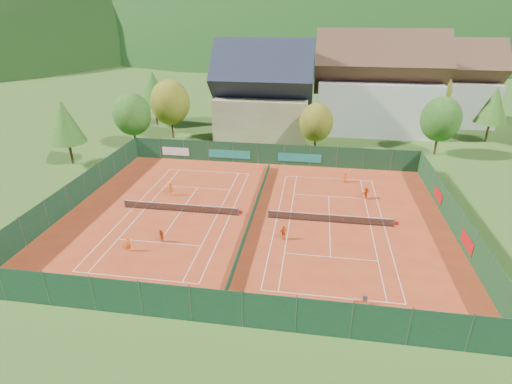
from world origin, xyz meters
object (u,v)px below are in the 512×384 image
object	(u,v)px
hotel_block_a	(376,89)
player_left_near	(128,244)
chalet	(264,97)
player_left_far	(171,189)
ball_hopper	(365,299)
hotel_block_b	(447,88)
player_left_mid	(161,236)
player_right_far_a	(345,177)
player_right_far_b	(366,193)
player_right_near	(283,232)

from	to	relation	value
hotel_block_a	player_left_near	xyz separation A→B (m)	(-26.15, -44.19, -6.67)
chalet	player_left_far	size ratio (longest dim) A/B	10.27
hotel_block_a	ball_hopper	world-z (taller)	hotel_block_a
hotel_block_b	player_left_mid	world-z (taller)	hotel_block_b
hotel_block_a	ball_hopper	size ratio (longest dim) A/B	27.00
chalet	player_left_far	bearing A→B (deg)	-105.91
ball_hopper	player_right_far_a	world-z (taller)	player_right_far_a
hotel_block_b	player_left_far	size ratio (longest dim) A/B	10.95
chalet	player_right_far_b	bearing A→B (deg)	-57.22
ball_hopper	player_left_near	xyz separation A→B (m)	(-20.53, 4.25, 0.16)
player_left_far	player_left_mid	bearing A→B (deg)	120.54
chalet	player_left_mid	size ratio (longest dim) A/B	11.95
player_left_mid	player_left_far	world-z (taller)	player_left_far
player_right_near	player_left_near	bearing A→B (deg)	168.13
hotel_block_b	player_right_far_a	distance (m)	38.99
chalet	player_right_far_a	size ratio (longest dim) A/B	11.84
player_left_mid	player_left_far	size ratio (longest dim) A/B	0.86
hotel_block_a	player_left_mid	bearing A→B (deg)	-119.26
chalet	player_right_far_a	world-z (taller)	chalet
player_left_far	player_left_near	bearing A→B (deg)	106.97
hotel_block_b	player_right_far_a	bearing A→B (deg)	-121.14
ball_hopper	player_right_far_b	bearing A→B (deg)	84.53
ball_hopper	player_left_near	size ratio (longest dim) A/B	0.56
player_left_near	hotel_block_b	bearing A→B (deg)	13.41
hotel_block_b	player_left_mid	distance (m)	63.18
player_left_far	player_right_far_a	size ratio (longest dim) A/B	1.15
hotel_block_a	player_left_far	size ratio (longest dim) A/B	13.69
hotel_block_a	player_right_far_a	bearing A→B (deg)	-103.35
chalet	ball_hopper	bearing A→B (deg)	-72.50
player_right_far_a	player_right_far_b	bearing A→B (deg)	86.45
hotel_block_b	player_left_near	xyz separation A→B (m)	(-40.15, -52.19, -5.90)
hotel_block_b	chalet	bearing A→B (deg)	-157.01
player_left_far	player_right_far_b	bearing A→B (deg)	-158.03
player_left_near	player_right_far_a	distance (m)	27.89
player_left_near	player_left_mid	world-z (taller)	player_left_near
player_left_near	player_right_near	bearing A→B (deg)	-22.10
chalet	hotel_block_a	world-z (taller)	hotel_block_a
hotel_block_b	player_right_near	world-z (taller)	hotel_block_b
player_left_near	player_right_far_a	size ratio (longest dim) A/B	1.05
player_right_far_a	player_left_near	bearing A→B (deg)	15.30
player_right_far_a	player_right_far_b	size ratio (longest dim) A/B	0.95
chalet	player_left_near	world-z (taller)	chalet
player_left_near	player_right_far_b	distance (m)	26.69
hotel_block_a	player_left_far	world-z (taller)	hotel_block_a
chalet	player_left_far	distance (m)	27.78
hotel_block_a	player_right_near	world-z (taller)	hotel_block_a
player_right_far_a	hotel_block_a	bearing A→B (deg)	-131.58
chalet	ball_hopper	size ratio (longest dim) A/B	20.25
hotel_block_a	player_right_far_a	xyz separation A→B (m)	(-5.93, -24.98, -6.70)
player_right_near	hotel_block_b	bearing A→B (deg)	32.37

